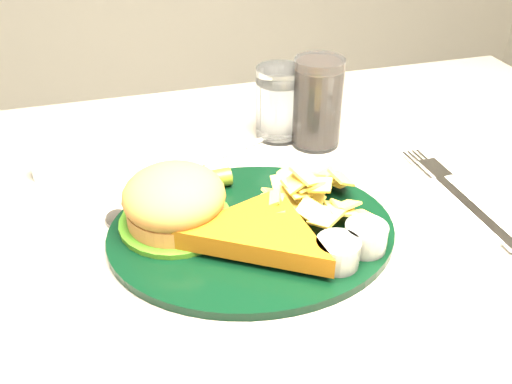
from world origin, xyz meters
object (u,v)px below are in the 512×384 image
water_glass (279,103)px  fork_napkin (469,206)px  dinner_plate (252,208)px  cola_glass (317,103)px

water_glass → fork_napkin: water_glass is taller
dinner_plate → water_glass: bearing=72.1°
dinner_plate → water_glass: size_ratio=3.05×
water_glass → fork_napkin: 0.29m
cola_glass → fork_napkin: size_ratio=0.64×
dinner_plate → cola_glass: size_ratio=2.53×
dinner_plate → fork_napkin: dinner_plate is taller
dinner_plate → fork_napkin: (0.26, -0.03, -0.03)m
dinner_plate → cola_glass: 0.23m
dinner_plate → fork_napkin: size_ratio=1.62×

